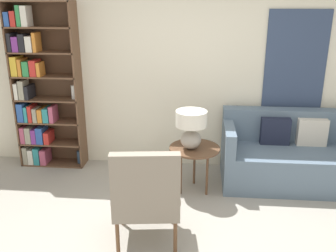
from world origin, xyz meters
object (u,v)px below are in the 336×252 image
Objects in this scene: bookshelf at (39,92)px; table_lamp at (191,126)px; side_table at (194,151)px; armchair at (146,194)px; couch at (293,157)px.

table_lamp is (2.04, -0.64, -0.20)m from bookshelf.
table_lamp is (-0.04, -0.03, 0.33)m from side_table.
couch is at bearing 41.86° from armchair.
couch reaches higher than side_table.
armchair is 1.19m from side_table.
armchair is at bearing -110.19° from side_table.
side_table is (2.08, -0.60, -0.52)m from bookshelf.
bookshelf is 3.38m from couch.
couch is at bearing 16.77° from table_lamp.
table_lamp is at bearing -17.40° from bookshelf.
table_lamp is (0.37, 1.08, 0.28)m from armchair.
bookshelf is 2.14m from table_lamp.
armchair is 2.20m from couch.
table_lamp reaches higher than side_table.
couch is 1.28m from side_table.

